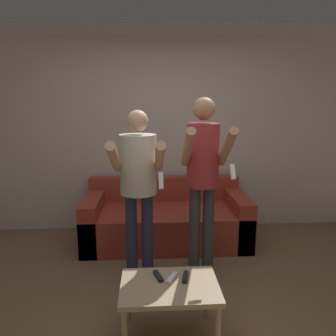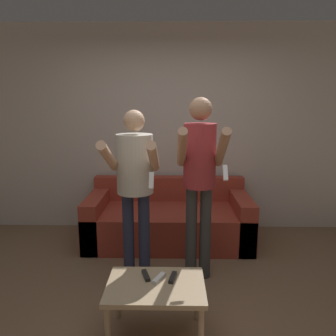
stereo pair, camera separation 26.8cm
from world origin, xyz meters
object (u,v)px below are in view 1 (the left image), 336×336
Objects in this scene: coffee_table at (170,291)px; remote_far at (158,276)px; person_standing_right at (203,170)px; remote_mid at (185,277)px; person_standing_left at (138,176)px; couch at (166,220)px; remote_near at (172,278)px.

coffee_table is 4.60× the size of remote_far.
person_standing_right is 11.43× the size of remote_mid.
couch is at bearing 71.18° from person_standing_left.
remote_near is at bearing -113.94° from person_standing_right.
remote_mid is 0.20m from remote_far.
person_standing_left is at bearing 108.37° from remote_near.
remote_far is at bearing -120.86° from person_standing_right.
coffee_table is at bearing -107.81° from remote_near.
couch is 1.67m from remote_mid.
couch is 1.68m from remote_near.
person_standing_right is 1.17m from coffee_table.
couch reaches higher than remote_mid.
person_standing_right is 11.44× the size of remote_far.
couch is 1.20× the size of person_standing_left.
person_standing_left is 0.94× the size of person_standing_right.
person_standing_right reaches higher than coffee_table.
remote_near and remote_mid have the same top height.
person_standing_left is 1.04m from remote_mid.
couch is at bearing 92.00° from remote_mid.
couch is at bearing 88.48° from remote_near.
person_standing_left is at bearing 105.77° from coffee_table.
person_standing_left is at bearing 115.15° from remote_mid.
remote_mid is (0.12, 0.08, 0.07)m from coffee_table.
person_standing_right is (0.61, 0.00, 0.05)m from person_standing_left.
couch is at bearing 108.92° from person_standing_right.
remote_near is (-0.35, -0.78, -0.65)m from person_standing_right.
remote_far is (-0.08, 0.10, 0.07)m from coffee_table.
remote_mid is at bearing -88.00° from couch.
remote_near is at bearing -19.00° from remote_far.
remote_far reaches higher than coffee_table.
person_standing_right is 11.70× the size of remote_near.
remote_far is at bearing 128.79° from coffee_table.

